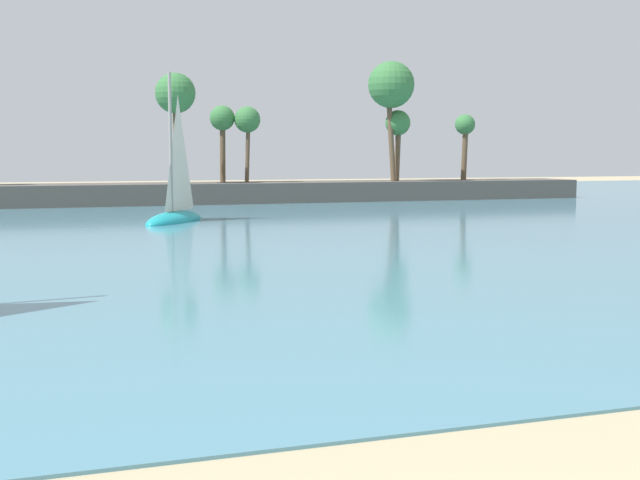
# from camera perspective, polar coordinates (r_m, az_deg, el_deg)

# --- Properties ---
(sea) EXTENTS (220.00, 99.89, 0.06)m
(sea) POSITION_cam_1_polar(r_m,az_deg,el_deg) (61.42, -13.41, 1.81)
(sea) COLOR teal
(sea) RESTS_ON ground
(palm_headland) EXTENTS (86.84, 6.10, 13.07)m
(palm_headland) POSITION_cam_1_polar(r_m,az_deg,el_deg) (71.07, -15.10, 4.86)
(palm_headland) COLOR #514C47
(palm_headland) RESTS_ON ground
(sailboat_far_left) EXTENTS (5.46, 6.77, 9.83)m
(sailboat_far_left) POSITION_cam_1_polar(r_m,az_deg,el_deg) (52.46, -9.91, 2.21)
(sailboat_far_left) COLOR teal
(sailboat_far_left) RESTS_ON sea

